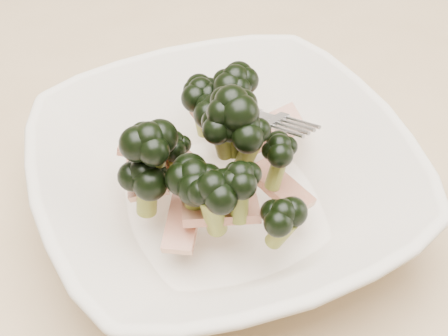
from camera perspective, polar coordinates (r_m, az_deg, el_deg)
The scene contains 2 objects.
dining_table at distance 0.60m, azimuth -4.52°, elevation -9.25°, with size 1.20×0.80×0.75m.
broccoli_dish at distance 0.48m, azimuth -0.10°, elevation -0.77°, with size 0.30×0.30×0.13m.
Camera 1 is at (-0.07, -0.35, 1.14)m, focal length 50.00 mm.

